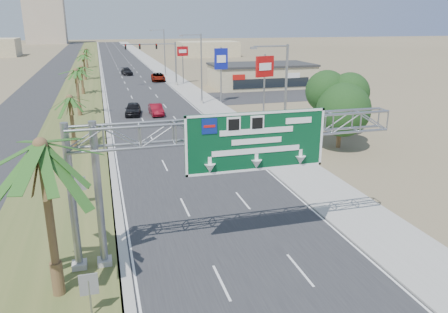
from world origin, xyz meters
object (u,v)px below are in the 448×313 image
pole_sign_red_near (265,70)px  pole_sign_red_far (183,54)px  car_far (127,72)px  car_mid_lane (156,110)px  store_building (261,76)px  car_right_lane (158,77)px  car_left_lane (133,109)px  sign_gantry (224,141)px  signal_mast (165,60)px  pole_sign_blue (221,61)px  palm_near (40,146)px

pole_sign_red_near → pole_sign_red_far: bearing=94.6°
car_far → car_mid_lane: bearing=-94.9°
store_building → car_right_lane: bearing=141.6°
car_left_lane → car_right_lane: (7.65, 32.91, 0.01)m
car_left_lane → car_mid_lane: car_left_lane is taller
sign_gantry → car_left_lane: size_ratio=3.57×
signal_mast → pole_sign_red_far: 4.69m
car_right_lane → pole_sign_red_near: size_ratio=0.72×
pole_sign_blue → car_mid_lane: bearing=-149.0°
car_left_lane → car_far: bearing=95.0°
pole_sign_blue → pole_sign_red_near: bearing=-84.3°
car_left_lane → palm_near: bearing=-91.5°
car_mid_lane → pole_sign_red_far: pole_sign_red_far is taller
palm_near → car_far: 84.73m
car_left_lane → pole_sign_red_far: 30.59m
palm_near → pole_sign_blue: 48.50m
car_left_lane → pole_sign_blue: pole_sign_blue is taller
palm_near → car_right_lane: bearing=79.0°
palm_near → car_mid_lane: (9.21, 37.98, -6.21)m
car_left_lane → car_mid_lane: 3.00m
car_mid_lane → car_far: 46.10m
pole_sign_red_far → pole_sign_red_near: bearing=-85.4°
sign_gantry → pole_sign_blue: size_ratio=2.05×
palm_near → pole_sign_red_near: palm_near is taller
car_left_lane → car_mid_lane: (2.89, -0.80, -0.08)m
sign_gantry → signal_mast: size_ratio=1.63×
pole_sign_blue → pole_sign_red_far: pole_sign_blue is taller
pole_sign_red_near → pole_sign_blue: pole_sign_blue is taller
sign_gantry → car_left_lane: 37.27m
car_mid_lane → pole_sign_blue: 13.39m
signal_mast → pole_sign_red_far: bearing=33.9°
sign_gantry → pole_sign_blue: pole_sign_blue is taller
sign_gantry → pole_sign_red_far: size_ratio=2.30×
signal_mast → car_mid_lane: signal_mast is taller
sign_gantry → store_building: size_ratio=0.93×
car_left_lane → pole_sign_red_far: (11.88, 27.77, 4.89)m
palm_near → sign_gantry: bearing=13.3°
car_left_lane → car_mid_lane: bearing=-7.6°
palm_near → car_left_lane: (6.32, 38.78, -6.13)m
car_far → pole_sign_red_far: bearing=-66.8°
car_left_lane → pole_sign_red_far: size_ratio=0.65×
car_right_lane → pole_sign_red_far: bearing=-45.9°
car_mid_lane → pole_sign_blue: pole_sign_blue is taller
sign_gantry → car_mid_lane: 36.46m
car_far → pole_sign_blue: size_ratio=0.63×
car_right_lane → pole_sign_red_far: (4.23, -5.14, 4.88)m
signal_mast → pole_sign_red_far: size_ratio=1.41×
car_mid_lane → palm_near: bearing=-105.2°
sign_gantry → pole_sign_red_far: 65.39m
sign_gantry → palm_near: 8.41m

